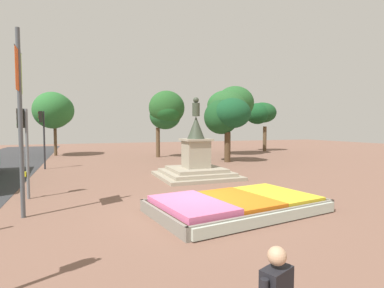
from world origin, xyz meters
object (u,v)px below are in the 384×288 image
Objects in this scene: banner_pole at (20,114)px; statue_monument at (196,162)px; traffic_light_mid_block at (24,137)px; flower_planter at (236,205)px; traffic_light_far_corner at (42,129)px.

statue_monument is at bearing 32.97° from banner_pole.
flower_planter is at bearing -33.39° from traffic_light_mid_block.
flower_planter is 9.06m from traffic_light_mid_block.
banner_pole is (0.62, -12.46, 0.57)m from traffic_light_far_corner.
statue_monument is 1.27× the size of traffic_light_mid_block.
flower_planter is 16.46m from traffic_light_far_corner.
flower_planter is at bearing -62.18° from traffic_light_far_corner.
banner_pole reaches higher than traffic_light_mid_block.
traffic_light_far_corner is (-7.58, 14.37, 2.62)m from flower_planter.
banner_pole is at bearing -147.03° from statue_monument.
banner_pole is (-8.32, -5.40, 2.54)m from statue_monument.
statue_monument is 9.17m from traffic_light_mid_block.
traffic_light_mid_block reaches higher than flower_planter.
flower_planter is 1.72× the size of traffic_light_mid_block.
traffic_light_far_corner is at bearing 92.84° from banner_pole.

